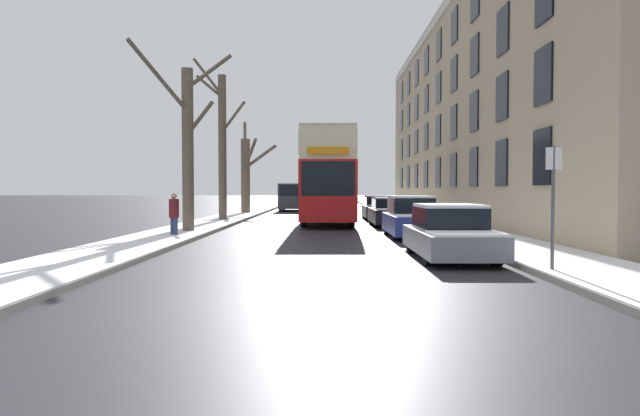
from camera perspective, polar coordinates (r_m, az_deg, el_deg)
ground_plane at (r=8.76m, az=-0.05°, el=-9.63°), size 320.00×320.00×0.00m
sidewalk_left at (r=61.86m, az=-4.73°, el=0.32°), size 2.53×130.00×0.16m
sidewalk_right at (r=61.85m, az=5.60°, el=0.32°), size 2.53×130.00×0.16m
terrace_facade_right at (r=36.09m, az=18.90°, el=8.95°), size 9.10×41.62×12.51m
bare_tree_left_0 at (r=22.52m, az=-13.12°, el=6.28°), size 3.18×3.35×7.12m
bare_tree_left_1 at (r=30.71m, az=-9.78°, el=6.33°), size 2.65×1.22×8.62m
bare_tree_left_2 at (r=39.75m, az=-7.36°, el=3.63°), size 2.56×4.03×6.62m
double_decker_bus at (r=29.55m, az=0.75°, el=3.50°), size 2.55×10.83×4.57m
parked_car_0 at (r=14.73m, az=12.85°, el=-2.51°), size 1.78×4.43×1.37m
parked_car_1 at (r=21.08m, az=9.09°, el=-1.03°), size 1.69×4.39×1.51m
parked_car_2 at (r=27.56m, az=7.06°, el=-0.44°), size 1.85×4.60×1.37m
parked_car_3 at (r=33.49m, az=5.90°, el=-0.02°), size 1.79×4.17×1.39m
oncoming_van at (r=47.02m, az=-2.73°, el=1.20°), size 2.03×5.76×2.21m
pedestrian_left_sidewalk at (r=20.66m, az=-14.39°, el=-0.57°), size 0.35×0.35×1.62m
street_sign_post at (r=12.18m, az=22.27°, el=0.55°), size 0.32×0.07×2.61m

